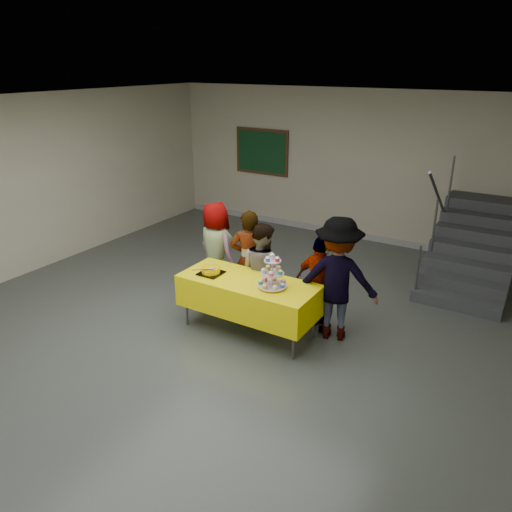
{
  "coord_description": "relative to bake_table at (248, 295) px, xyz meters",
  "views": [
    {
      "loc": [
        3.63,
        -4.57,
        3.5
      ],
      "look_at": [
        0.4,
        0.73,
        1.05
      ],
      "focal_mm": 35.0,
      "sensor_mm": 36.0,
      "label": 1
    }
  ],
  "objects": [
    {
      "name": "room_shell",
      "position": [
        -0.4,
        -0.51,
        1.57
      ],
      "size": [
        10.0,
        10.04,
        3.02
      ],
      "color": "#4C514C",
      "rests_on": "ground"
    },
    {
      "name": "bake_table",
      "position": [
        0.0,
        0.0,
        0.0
      ],
      "size": [
        1.88,
        0.78,
        0.77
      ],
      "color": "#595960",
      "rests_on": "ground"
    },
    {
      "name": "cupcake_stand",
      "position": [
        0.38,
        -0.03,
        0.38
      ],
      "size": [
        0.38,
        0.38,
        0.44
      ],
      "color": "silver",
      "rests_on": "bake_table"
    },
    {
      "name": "bear_cake",
      "position": [
        -0.55,
        -0.08,
        0.27
      ],
      "size": [
        0.32,
        0.36,
        0.12
      ],
      "color": "black",
      "rests_on": "bake_table"
    },
    {
      "name": "schoolchild_a",
      "position": [
        -1.06,
        0.76,
        0.2
      ],
      "size": [
        0.84,
        0.67,
        1.51
      ],
      "primitive_type": "imported",
      "rotation": [
        0.0,
        0.0,
        2.85
      ],
      "color": "slate",
      "rests_on": "ground"
    },
    {
      "name": "schoolchild_b",
      "position": [
        -0.37,
        0.61,
        0.21
      ],
      "size": [
        0.66,
        0.56,
        1.52
      ],
      "primitive_type": "imported",
      "rotation": [
        0.0,
        0.0,
        3.55
      ],
      "color": "slate",
      "rests_on": "ground"
    },
    {
      "name": "schoolchild_c",
      "position": [
        -0.09,
        0.53,
        0.15
      ],
      "size": [
        0.82,
        0.72,
        1.4
      ],
      "primitive_type": "imported",
      "rotation": [
        0.0,
        0.0,
        2.81
      ],
      "color": "slate",
      "rests_on": "ground"
    },
    {
      "name": "schoolchild_d",
      "position": [
        0.79,
        0.56,
        0.12
      ],
      "size": [
        0.85,
        0.5,
        1.35
      ],
      "primitive_type": "imported",
      "rotation": [
        0.0,
        0.0,
        2.91
      ],
      "color": "slate",
      "rests_on": "ground"
    },
    {
      "name": "schoolchild_e",
      "position": [
        1.05,
        0.51,
        0.28
      ],
      "size": [
        1.22,
        0.92,
        1.68
      ],
      "primitive_type": "imported",
      "rotation": [
        0.0,
        0.0,
        3.44
      ],
      "color": "slate",
      "rests_on": "ground"
    },
    {
      "name": "staircase",
      "position": [
        2.29,
        3.6,
        -0.07
      ],
      "size": [
        1.3,
        2.4,
        2.04
      ],
      "color": "#424447",
      "rests_on": "ground"
    },
    {
      "name": "noticeboard",
      "position": [
        -2.43,
        4.44,
        1.04
      ],
      "size": [
        1.3,
        0.05,
        1.0
      ],
      "color": "#472B16",
      "rests_on": "ground"
    }
  ]
}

